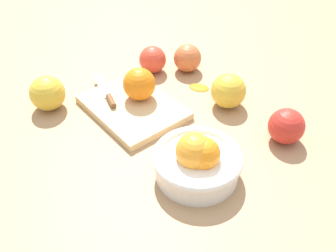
{
  "coord_description": "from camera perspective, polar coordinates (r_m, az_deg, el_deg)",
  "views": [
    {
      "loc": [
        -0.47,
        0.45,
        0.55
      ],
      "look_at": [
        -0.02,
        0.04,
        0.04
      ],
      "focal_mm": 40.73,
      "sensor_mm": 36.0,
      "label": 1
    }
  ],
  "objects": [
    {
      "name": "knife",
      "position": [
        0.92,
        -9.08,
        4.73
      ],
      "size": [
        0.15,
        0.07,
        0.01
      ],
      "color": "silver",
      "rests_on": "cutting_board"
    },
    {
      "name": "apple_front_center",
      "position": [
        0.9,
        9.03,
        5.22
      ],
      "size": [
        0.08,
        0.08,
        0.08
      ],
      "primitive_type": "sphere",
      "color": "gold",
      "rests_on": "ground_plane"
    },
    {
      "name": "orange_on_board",
      "position": [
        0.89,
        -4.35,
        6.27
      ],
      "size": [
        0.08,
        0.08,
        0.08
      ],
      "primitive_type": "sphere",
      "color": "orange",
      "rests_on": "cutting_board"
    },
    {
      "name": "ground_plane",
      "position": [
        0.85,
        1.13,
        -0.24
      ],
      "size": [
        2.4,
        2.4,
        0.0
      ],
      "primitive_type": "plane",
      "color": "tan"
    },
    {
      "name": "apple_back_right",
      "position": [
        0.93,
        -17.6,
        4.7
      ],
      "size": [
        0.08,
        0.08,
        0.08
      ],
      "primitive_type": "sphere",
      "color": "gold",
      "rests_on": "ground_plane"
    },
    {
      "name": "apple_front_left",
      "position": [
        0.83,
        17.29,
        -0.02
      ],
      "size": [
        0.08,
        0.08,
        0.08
      ],
      "primitive_type": "sphere",
      "color": "red",
      "rests_on": "ground_plane"
    },
    {
      "name": "apple_front_right_2",
      "position": [
        1.02,
        -2.32,
        9.91
      ],
      "size": [
        0.07,
        0.07,
        0.07
      ],
      "primitive_type": "sphere",
      "color": "#D6422D",
      "rests_on": "ground_plane"
    },
    {
      "name": "cutting_board",
      "position": [
        0.9,
        -5.26,
        2.82
      ],
      "size": [
        0.24,
        0.19,
        0.02
      ],
      "primitive_type": "cube",
      "rotation": [
        0.0,
        0.0,
        -0.06
      ],
      "color": "#DBB77F",
      "rests_on": "ground_plane"
    },
    {
      "name": "citrus_peel",
      "position": [
        0.98,
        4.68,
        5.9
      ],
      "size": [
        0.06,
        0.05,
        0.01
      ],
      "primitive_type": "ellipsoid",
      "rotation": [
        0.0,
        0.0,
        0.42
      ],
      "color": "orange",
      "rests_on": "ground_plane"
    },
    {
      "name": "bowl",
      "position": [
        0.72,
        4.42,
        -5.16
      ],
      "size": [
        0.17,
        0.17,
        0.1
      ],
      "color": "white",
      "rests_on": "ground_plane"
    },
    {
      "name": "apple_front_right",
      "position": [
        1.03,
        2.93,
        10.13
      ],
      "size": [
        0.07,
        0.07,
        0.07
      ],
      "primitive_type": "sphere",
      "color": "#CC6638",
      "rests_on": "ground_plane"
    }
  ]
}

